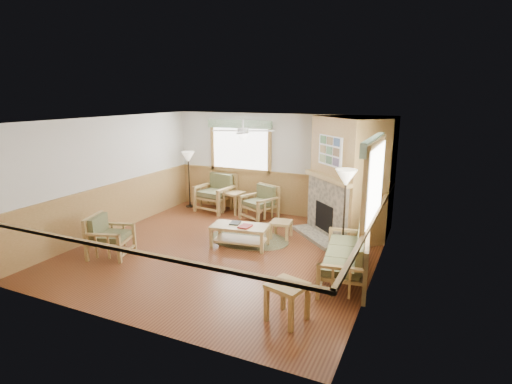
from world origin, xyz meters
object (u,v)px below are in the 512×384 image
at_px(armchair_back_left, 215,193).
at_px(floor_lamp_left, 189,179).
at_px(armchair_back_right, 259,203).
at_px(floor_lamp_right, 344,215).
at_px(sofa, 346,255).
at_px(footstool, 281,229).
at_px(armchair_left, 110,236).
at_px(end_table_sofa, 287,302).
at_px(coffee_table, 240,236).
at_px(end_table_chairs, 233,202).

height_order(armchair_back_left, floor_lamp_left, floor_lamp_left).
height_order(armchair_back_right, floor_lamp_right, floor_lamp_right).
height_order(sofa, footstool, sofa).
xyz_separation_m(armchair_left, floor_lamp_left, (-0.58, 3.71, 0.39)).
bearing_deg(armchair_back_left, sofa, -25.47).
xyz_separation_m(sofa, floor_lamp_right, (-0.23, 0.85, 0.47)).
height_order(armchair_back_left, armchair_back_right, armchair_back_left).
distance_m(floor_lamp_left, floor_lamp_right, 5.23).
xyz_separation_m(armchair_back_left, end_table_sofa, (3.78, -4.49, -0.22)).
xyz_separation_m(armchair_back_right, armchair_left, (-1.72, -3.49, -0.02)).
distance_m(armchair_left, coffee_table, 2.63).
bearing_deg(armchair_back_right, footstool, -22.81).
height_order(coffee_table, floor_lamp_right, floor_lamp_right).
height_order(footstool, floor_lamp_right, floor_lamp_right).
distance_m(end_table_chairs, floor_lamp_right, 3.99).
distance_m(sofa, end_table_sofa, 1.79).
relative_size(coffee_table, footstool, 2.65).
relative_size(armchair_back_left, footstool, 2.25).
xyz_separation_m(end_table_sofa, floor_lamp_right, (0.23, 2.57, 0.62)).
bearing_deg(footstool, armchair_left, -139.08).
height_order(armchair_back_left, armchair_left, armchair_back_left).
bearing_deg(floor_lamp_left, armchair_back_left, 0.00).
bearing_deg(end_table_chairs, footstool, -34.68).
distance_m(armchair_back_right, armchair_left, 3.89).
relative_size(sofa, coffee_table, 1.58).
xyz_separation_m(coffee_table, footstool, (0.60, 0.88, -0.04)).
distance_m(coffee_table, floor_lamp_left, 3.56).
bearing_deg(armchair_back_left, end_table_chairs, 7.69).
bearing_deg(end_table_sofa, floor_lamp_left, 135.93).
bearing_deg(coffee_table, end_table_sofa, -58.77).
distance_m(sofa, armchair_back_right, 3.79).
bearing_deg(armchair_back_right, floor_lamp_right, -9.63).
distance_m(armchair_back_left, footstool, 2.83).
height_order(coffee_table, floor_lamp_left, floor_lamp_left).
height_order(armchair_back_right, coffee_table, armchair_back_right).
bearing_deg(coffee_table, floor_lamp_left, 132.57).
bearing_deg(armchair_back_left, footstool, -20.42).
bearing_deg(sofa, armchair_back_left, -131.31).
bearing_deg(end_table_sofa, coffee_table, 129.80).
xyz_separation_m(armchair_left, end_table_chairs, (0.84, 3.71, -0.12)).
xyz_separation_m(end_table_chairs, end_table_sofa, (3.22, -4.49, -0.01)).
distance_m(armchair_back_left, floor_lamp_left, 0.91).
relative_size(armchair_left, floor_lamp_right, 0.46).
height_order(armchair_back_right, footstool, armchair_back_right).
distance_m(armchair_left, end_table_sofa, 4.13).
distance_m(armchair_back_left, end_table_chairs, 0.60).
height_order(sofa, floor_lamp_left, floor_lamp_left).
height_order(armchair_left, coffee_table, armchair_left).
height_order(armchair_back_left, coffee_table, armchair_back_left).
distance_m(sofa, end_table_chairs, 4.61).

